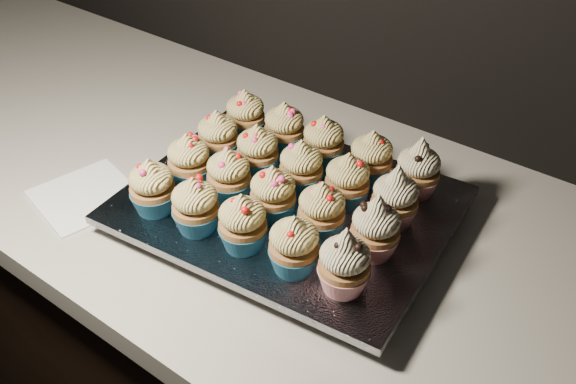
# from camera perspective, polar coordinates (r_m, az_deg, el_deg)

# --- Properties ---
(worktop) EXTENTS (2.44, 0.64, 0.04)m
(worktop) POSITION_cam_1_polar(r_m,az_deg,el_deg) (0.92, 5.58, -4.45)
(worktop) COLOR beige
(worktop) RESTS_ON cabinet
(napkin) EXTENTS (0.17, 0.17, 0.00)m
(napkin) POSITION_cam_1_polar(r_m,az_deg,el_deg) (1.01, -17.53, -0.35)
(napkin) COLOR white
(napkin) RESTS_ON worktop
(baking_tray) EXTENTS (0.44, 0.35, 0.02)m
(baking_tray) POSITION_cam_1_polar(r_m,az_deg,el_deg) (0.92, 0.00, -1.93)
(baking_tray) COLOR black
(baking_tray) RESTS_ON worktop
(foil_lining) EXTENTS (0.48, 0.39, 0.01)m
(foil_lining) POSITION_cam_1_polar(r_m,az_deg,el_deg) (0.91, 0.00, -1.10)
(foil_lining) COLOR silver
(foil_lining) RESTS_ON baking_tray
(cupcake_0) EXTENTS (0.06, 0.06, 0.08)m
(cupcake_0) POSITION_cam_1_polar(r_m,az_deg,el_deg) (0.88, -11.99, 0.41)
(cupcake_0) COLOR #1C6083
(cupcake_0) RESTS_ON foil_lining
(cupcake_1) EXTENTS (0.06, 0.06, 0.08)m
(cupcake_1) POSITION_cam_1_polar(r_m,az_deg,el_deg) (0.84, -8.24, -1.23)
(cupcake_1) COLOR #1C6083
(cupcake_1) RESTS_ON foil_lining
(cupcake_2) EXTENTS (0.06, 0.06, 0.08)m
(cupcake_2) POSITION_cam_1_polar(r_m,az_deg,el_deg) (0.81, -4.05, -2.78)
(cupcake_2) COLOR #1C6083
(cupcake_2) RESTS_ON foil_lining
(cupcake_3) EXTENTS (0.06, 0.06, 0.08)m
(cupcake_3) POSITION_cam_1_polar(r_m,az_deg,el_deg) (0.78, 0.54, -4.78)
(cupcake_3) COLOR #1C6083
(cupcake_3) RESTS_ON foil_lining
(cupcake_4) EXTENTS (0.06, 0.06, 0.10)m
(cupcake_4) POSITION_cam_1_polar(r_m,az_deg,el_deg) (0.75, 5.04, -6.32)
(cupcake_4) COLOR red
(cupcake_4) RESTS_ON foil_lining
(cupcake_5) EXTENTS (0.06, 0.06, 0.08)m
(cupcake_5) POSITION_cam_1_polar(r_m,az_deg,el_deg) (0.93, -8.78, 2.75)
(cupcake_5) COLOR #1C6083
(cupcake_5) RESTS_ON foil_lining
(cupcake_6) EXTENTS (0.06, 0.06, 0.08)m
(cupcake_6) POSITION_cam_1_polar(r_m,az_deg,el_deg) (0.89, -5.28, 1.49)
(cupcake_6) COLOR #1C6083
(cupcake_6) RESTS_ON foil_lining
(cupcake_7) EXTENTS (0.06, 0.06, 0.08)m
(cupcake_7) POSITION_cam_1_polar(r_m,az_deg,el_deg) (0.85, -1.34, -0.19)
(cupcake_7) COLOR #1C6083
(cupcake_7) RESTS_ON foil_lining
(cupcake_8) EXTENTS (0.06, 0.06, 0.08)m
(cupcake_8) POSITION_cam_1_polar(r_m,az_deg,el_deg) (0.83, 3.01, -1.67)
(cupcake_8) COLOR #1C6083
(cupcake_8) RESTS_ON foil_lining
(cupcake_9) EXTENTS (0.06, 0.06, 0.10)m
(cupcake_9) POSITION_cam_1_polar(r_m,az_deg,el_deg) (0.80, 7.79, -3.21)
(cupcake_9) COLOR red
(cupcake_9) RESTS_ON foil_lining
(cupcake_10) EXTENTS (0.06, 0.06, 0.08)m
(cupcake_10) POSITION_cam_1_polar(r_m,az_deg,el_deg) (0.98, -6.24, 4.90)
(cupcake_10) COLOR #1C6083
(cupcake_10) RESTS_ON foil_lining
(cupcake_11) EXTENTS (0.06, 0.06, 0.08)m
(cupcake_11) POSITION_cam_1_polar(r_m,az_deg,el_deg) (0.94, -2.73, 3.64)
(cupcake_11) COLOR #1C6083
(cupcake_11) RESTS_ON foil_lining
(cupcake_12) EXTENTS (0.06, 0.06, 0.08)m
(cupcake_12) POSITION_cam_1_polar(r_m,az_deg,el_deg) (0.90, 1.18, 2.19)
(cupcake_12) COLOR #1C6083
(cupcake_12) RESTS_ON foil_lining
(cupcake_13) EXTENTS (0.06, 0.06, 0.08)m
(cupcake_13) POSITION_cam_1_polar(r_m,az_deg,el_deg) (0.88, 5.30, 0.99)
(cupcake_13) COLOR #1C6083
(cupcake_13) RESTS_ON foil_lining
(cupcake_14) EXTENTS (0.06, 0.06, 0.10)m
(cupcake_14) POSITION_cam_1_polar(r_m,az_deg,el_deg) (0.86, 9.50, -0.55)
(cupcake_14) COLOR red
(cupcake_14) RESTS_ON foil_lining
(cupcake_15) EXTENTS (0.06, 0.06, 0.08)m
(cupcake_15) POSITION_cam_1_polar(r_m,az_deg,el_deg) (1.03, -3.80, 6.82)
(cupcake_15) COLOR #1C6083
(cupcake_15) RESTS_ON foil_lining
(cupcake_16) EXTENTS (0.06, 0.06, 0.08)m
(cupcake_16) POSITION_cam_1_polar(r_m,az_deg,el_deg) (0.99, -0.34, 5.69)
(cupcake_16) COLOR #1C6083
(cupcake_16) RESTS_ON foil_lining
(cupcake_17) EXTENTS (0.06, 0.06, 0.08)m
(cupcake_17) POSITION_cam_1_polar(r_m,az_deg,el_deg) (0.96, 3.17, 4.46)
(cupcake_17) COLOR #1C6083
(cupcake_17) RESTS_ON foil_lining
(cupcake_18) EXTENTS (0.06, 0.06, 0.08)m
(cupcake_18) POSITION_cam_1_polar(r_m,az_deg,el_deg) (0.93, 7.40, 3.04)
(cupcake_18) COLOR #1C6083
(cupcake_18) RESTS_ON foil_lining
(cupcake_19) EXTENTS (0.06, 0.06, 0.10)m
(cupcake_19) POSITION_cam_1_polar(r_m,az_deg,el_deg) (0.91, 11.49, 1.98)
(cupcake_19) COLOR red
(cupcake_19) RESTS_ON foil_lining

